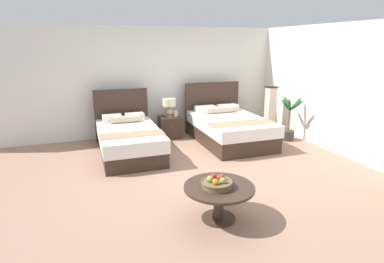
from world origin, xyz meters
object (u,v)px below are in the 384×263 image
object	(u,v)px
nightstand	(170,127)
coffee_table	(219,194)
bed_near_window	(129,139)
vase	(176,114)
bed_near_corner	(229,128)
table_lamp	(169,105)
fruit_bowl	(217,183)
potted_palm	(289,127)
floor_lamp_corner	(270,110)

from	to	relation	value
nightstand	coffee_table	world-z (taller)	nightstand
bed_near_window	vase	distance (m)	1.47
bed_near_corner	nightstand	world-z (taller)	bed_near_corner
nightstand	table_lamp	xyz separation A→B (m)	(-0.00, 0.02, 0.53)
bed_near_corner	coffee_table	world-z (taller)	bed_near_corner
table_lamp	bed_near_window	bearing A→B (deg)	-143.93
vase	bed_near_corner	bearing A→B (deg)	-36.02
fruit_bowl	potted_palm	size ratio (longest dim) A/B	0.39
table_lamp	fruit_bowl	bearing A→B (deg)	-97.56
floor_lamp_corner	vase	bearing A→B (deg)	171.08
potted_palm	floor_lamp_corner	bearing A→B (deg)	92.09
vase	potted_palm	xyz separation A→B (m)	(2.38, -1.11, -0.27)
vase	potted_palm	distance (m)	2.64
bed_near_corner	table_lamp	world-z (taller)	bed_near_corner
coffee_table	potted_palm	world-z (taller)	potted_palm
bed_near_window	potted_palm	bearing A→B (deg)	-5.91
bed_near_corner	potted_palm	size ratio (longest dim) A/B	2.17
bed_near_window	floor_lamp_corner	size ratio (longest dim) A/B	1.84
bed_near_corner	fruit_bowl	size ratio (longest dim) A/B	5.54
fruit_bowl	floor_lamp_corner	size ratio (longest dim) A/B	0.34
bed_near_window	fruit_bowl	xyz separation A→B (m)	(0.60, -2.97, 0.21)
nightstand	coffee_table	xyz separation A→B (m)	(-0.46, -3.73, 0.10)
coffee_table	floor_lamp_corner	distance (m)	4.45
bed_near_window	table_lamp	world-z (taller)	bed_near_window
bed_near_window	coffee_table	xyz separation A→B (m)	(0.64, -2.95, 0.04)
coffee_table	potted_palm	xyz separation A→B (m)	(2.97, 2.58, -0.04)
table_lamp	coffee_table	size ratio (longest dim) A/B	0.49
potted_palm	fruit_bowl	bearing A→B (deg)	-139.26
table_lamp	floor_lamp_corner	world-z (taller)	floor_lamp_corner
nightstand	vase	xyz separation A→B (m)	(0.14, -0.04, 0.33)
table_lamp	fruit_bowl	xyz separation A→B (m)	(-0.50, -3.77, -0.28)
table_lamp	coffee_table	bearing A→B (deg)	-96.95
bed_near_window	fruit_bowl	bearing A→B (deg)	-78.67
bed_near_corner	potted_palm	distance (m)	1.41
vase	coffee_table	xyz separation A→B (m)	(-0.60, -3.69, -0.23)
bed_near_window	nightstand	distance (m)	1.35
bed_near_window	floor_lamp_corner	xyz separation A→B (m)	(3.59, 0.37, 0.27)
vase	coffee_table	bearing A→B (deg)	-99.18
potted_palm	nightstand	bearing A→B (deg)	155.39
vase	potted_palm	world-z (taller)	potted_palm
coffee_table	fruit_bowl	xyz separation A→B (m)	(-0.04, -0.02, 0.16)
bed_near_window	potted_palm	xyz separation A→B (m)	(3.61, -0.37, 0.01)
table_lamp	fruit_bowl	distance (m)	3.81
bed_near_corner	nightstand	xyz separation A→B (m)	(-1.16, 0.78, -0.07)
bed_near_corner	floor_lamp_corner	xyz separation A→B (m)	(1.33, 0.37, 0.25)
nightstand	table_lamp	world-z (taller)	table_lamp
bed_near_corner	nightstand	size ratio (longest dim) A/B	4.26
coffee_table	fruit_bowl	bearing A→B (deg)	-157.57
bed_near_corner	vase	xyz separation A→B (m)	(-1.02, 0.74, 0.26)
bed_near_window	vase	size ratio (longest dim) A/B	14.50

